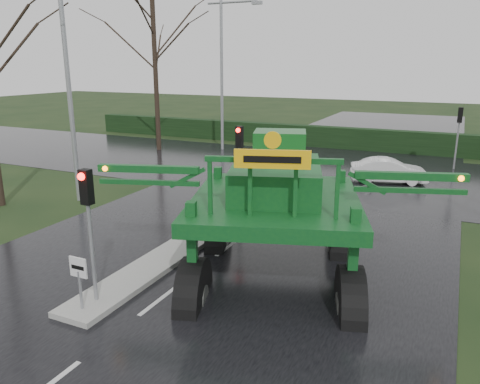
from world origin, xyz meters
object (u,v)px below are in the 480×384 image
at_px(crop_sprayer, 193,200).
at_px(traffic_signal_near, 88,208).
at_px(traffic_signal_mid, 239,150).
at_px(traffic_signal_far, 459,124).
at_px(street_light_left_far, 226,62).
at_px(white_sedan, 388,183).
at_px(street_light_left_near, 72,61).
at_px(keep_left_sign, 79,275).

bearing_deg(crop_sprayer, traffic_signal_near, -159.94).
xyz_separation_m(traffic_signal_mid, crop_sprayer, (1.98, -6.94, 0.03)).
xyz_separation_m(traffic_signal_far, crop_sprayer, (-5.82, -19.46, 0.03)).
height_order(street_light_left_far, white_sedan, street_light_left_far).
distance_m(traffic_signal_near, traffic_signal_mid, 8.50).
bearing_deg(street_light_left_near, keep_left_sign, -47.41).
distance_m(street_light_left_far, white_sedan, 14.05).
distance_m(crop_sprayer, white_sedan, 15.03).
relative_size(traffic_signal_mid, crop_sprayer, 0.37).
distance_m(traffic_signal_far, street_light_left_near, 20.58).
distance_m(keep_left_sign, traffic_signal_mid, 9.12).
relative_size(traffic_signal_mid, white_sedan, 0.94).
relative_size(keep_left_sign, traffic_signal_mid, 0.38).
bearing_deg(traffic_signal_far, keep_left_sign, 70.07).
xyz_separation_m(traffic_signal_mid, traffic_signal_far, (7.80, 12.52, 0.00)).
bearing_deg(traffic_signal_mid, white_sedan, 57.58).
bearing_deg(keep_left_sign, white_sedan, 73.79).
xyz_separation_m(street_light_left_near, white_sedan, (11.71, 9.08, -5.99)).
bearing_deg(street_light_left_near, street_light_left_far, 90.00).
height_order(street_light_left_near, street_light_left_far, same).
xyz_separation_m(keep_left_sign, street_light_left_near, (-6.89, 7.50, 4.93)).
bearing_deg(street_light_left_near, traffic_signal_mid, 12.21).
height_order(street_light_left_far, crop_sprayer, street_light_left_far).
xyz_separation_m(crop_sprayer, white_sedan, (2.84, 14.53, -2.62)).
distance_m(traffic_signal_near, crop_sprayer, 2.52).
height_order(traffic_signal_mid, crop_sprayer, crop_sprayer).
xyz_separation_m(traffic_signal_far, street_light_left_far, (-14.69, -0.01, 3.40)).
xyz_separation_m(keep_left_sign, street_light_left_far, (-6.89, 21.50, 4.93)).
bearing_deg(traffic_signal_mid, traffic_signal_near, -90.00).
relative_size(street_light_left_near, white_sedan, 2.67).
xyz_separation_m(traffic_signal_mid, street_light_left_far, (-6.89, 12.51, 3.40)).
distance_m(keep_left_sign, crop_sprayer, 3.25).
distance_m(traffic_signal_mid, street_light_left_far, 14.68).
distance_m(keep_left_sign, white_sedan, 17.30).
relative_size(traffic_signal_mid, traffic_signal_far, 1.00).
xyz_separation_m(keep_left_sign, traffic_signal_far, (7.80, 21.51, 1.53)).
distance_m(traffic_signal_near, traffic_signal_far, 22.42).
height_order(keep_left_sign, street_light_left_near, street_light_left_near).
height_order(traffic_signal_near, traffic_signal_far, same).
relative_size(keep_left_sign, crop_sprayer, 0.14).
xyz_separation_m(traffic_signal_far, white_sedan, (-2.98, -4.93, -2.59)).
height_order(traffic_signal_near, white_sedan, traffic_signal_near).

